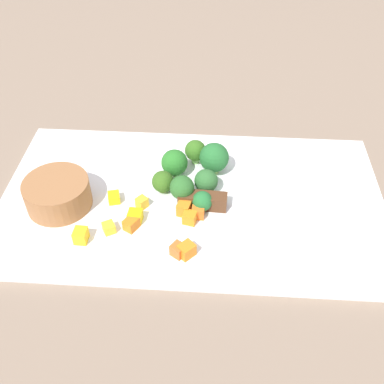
% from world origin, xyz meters
% --- Properties ---
extents(ground_plane, '(4.00, 4.00, 0.00)m').
position_xyz_m(ground_plane, '(0.00, 0.00, 0.00)').
color(ground_plane, '#826F5C').
extents(cutting_board, '(0.54, 0.30, 0.01)m').
position_xyz_m(cutting_board, '(0.00, 0.00, 0.01)').
color(cutting_board, white).
rests_on(cutting_board, ground_plane).
extents(prep_bowl, '(0.09, 0.09, 0.04)m').
position_xyz_m(prep_bowl, '(0.18, 0.03, 0.03)').
color(prep_bowl, '#99653C').
rests_on(prep_bowl, cutting_board).
extents(chef_knife, '(0.33, 0.04, 0.02)m').
position_xyz_m(chef_knife, '(-0.08, 0.02, 0.02)').
color(chef_knife, silver).
rests_on(chef_knife, cutting_board).
extents(carrot_dice_0, '(0.02, 0.01, 0.02)m').
position_xyz_m(carrot_dice_0, '(-0.01, 0.04, 0.02)').
color(carrot_dice_0, orange).
rests_on(carrot_dice_0, cutting_board).
extents(carrot_dice_1, '(0.02, 0.02, 0.02)m').
position_xyz_m(carrot_dice_1, '(0.01, 0.03, 0.02)').
color(carrot_dice_1, orange).
rests_on(carrot_dice_1, cutting_board).
extents(carrot_dice_2, '(0.02, 0.02, 0.02)m').
position_xyz_m(carrot_dice_2, '(0.01, 0.10, 0.02)').
color(carrot_dice_2, orange).
rests_on(carrot_dice_2, cutting_board).
extents(carrot_dice_3, '(0.02, 0.02, 0.02)m').
position_xyz_m(carrot_dice_3, '(0.08, 0.06, 0.02)').
color(carrot_dice_3, orange).
rests_on(carrot_dice_3, cutting_board).
extents(carrot_dice_4, '(0.03, 0.03, 0.02)m').
position_xyz_m(carrot_dice_4, '(-0.00, 0.10, 0.02)').
color(carrot_dice_4, orange).
rests_on(carrot_dice_4, cutting_board).
extents(carrot_dice_5, '(0.02, 0.02, 0.02)m').
position_xyz_m(carrot_dice_5, '(0.00, 0.05, 0.02)').
color(carrot_dice_5, orange).
rests_on(carrot_dice_5, cutting_board).
extents(pepper_dice_0, '(0.02, 0.02, 0.01)m').
position_xyz_m(pepper_dice_0, '(0.11, 0.01, 0.02)').
color(pepper_dice_0, yellow).
rests_on(pepper_dice_0, cutting_board).
extents(pepper_dice_1, '(0.02, 0.02, 0.02)m').
position_xyz_m(pepper_dice_1, '(0.14, 0.09, 0.02)').
color(pepper_dice_1, yellow).
rests_on(pepper_dice_1, cutting_board).
extents(pepper_dice_2, '(0.02, 0.02, 0.01)m').
position_xyz_m(pepper_dice_2, '(0.10, 0.07, 0.02)').
color(pepper_dice_2, yellow).
rests_on(pepper_dice_2, cutting_board).
extents(pepper_dice_3, '(0.02, 0.02, 0.02)m').
position_xyz_m(pepper_dice_3, '(0.07, 0.02, 0.02)').
color(pepper_dice_3, yellow).
rests_on(pepper_dice_3, cutting_board).
extents(pepper_dice_4, '(0.02, 0.02, 0.02)m').
position_xyz_m(pepper_dice_4, '(0.07, 0.05, 0.02)').
color(pepper_dice_4, yellow).
rests_on(pepper_dice_4, cutting_board).
extents(broccoli_floret_0, '(0.03, 0.03, 0.04)m').
position_xyz_m(broccoli_floret_0, '(0.00, -0.08, 0.03)').
color(broccoli_floret_0, '#89C065').
rests_on(broccoli_floret_0, cutting_board).
extents(broccoli_floret_1, '(0.03, 0.03, 0.04)m').
position_xyz_m(broccoli_floret_1, '(-0.02, -0.01, 0.03)').
color(broccoli_floret_1, '#81B75C').
rests_on(broccoli_floret_1, cutting_board).
extents(broccoli_floret_2, '(0.04, 0.04, 0.05)m').
position_xyz_m(broccoli_floret_2, '(-0.03, -0.06, 0.04)').
color(broccoli_floret_2, '#8AB65B').
rests_on(broccoli_floret_2, cutting_board).
extents(broccoli_floret_3, '(0.03, 0.03, 0.03)m').
position_xyz_m(broccoli_floret_3, '(0.04, -0.01, 0.03)').
color(broccoli_floret_3, '#95B05D').
rests_on(broccoli_floret_3, cutting_board).
extents(broccoli_floret_4, '(0.03, 0.03, 0.04)m').
position_xyz_m(broccoli_floret_4, '(0.01, 0.01, 0.04)').
color(broccoli_floret_4, '#82C06C').
rests_on(broccoli_floret_4, cutting_board).
extents(broccoli_floret_5, '(0.03, 0.03, 0.03)m').
position_xyz_m(broccoli_floret_5, '(-0.02, 0.02, 0.03)').
color(broccoli_floret_5, '#85BC60').
rests_on(broccoli_floret_5, cutting_board).
extents(broccoli_floret_6, '(0.04, 0.04, 0.04)m').
position_xyz_m(broccoli_floret_6, '(0.03, -0.05, 0.03)').
color(broccoli_floret_6, '#86BC65').
rests_on(broccoli_floret_6, cutting_board).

